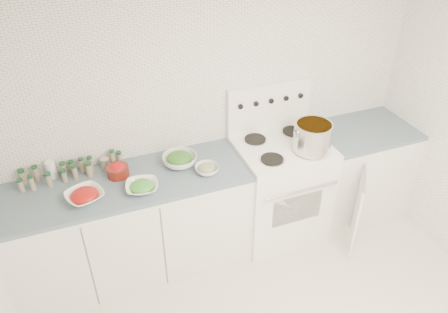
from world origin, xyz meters
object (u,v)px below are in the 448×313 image
stock_pot (313,136)px  bowl_snowpea (142,187)px  stove (279,186)px  bowl_tomato (85,196)px

stock_pot → bowl_snowpea: 1.39m
stove → stock_pot: size_ratio=4.16×
bowl_tomato → bowl_snowpea: bearing=-5.8°
stove → stock_pot: (0.18, -0.16, 0.58)m
bowl_snowpea → stock_pot: bearing=-1.0°
stove → bowl_snowpea: stove is taller
stove → stock_pot: 0.62m
stock_pot → bowl_tomato: bearing=177.9°
stock_pot → bowl_snowpea: size_ratio=1.21×
stove → bowl_snowpea: size_ratio=5.03×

